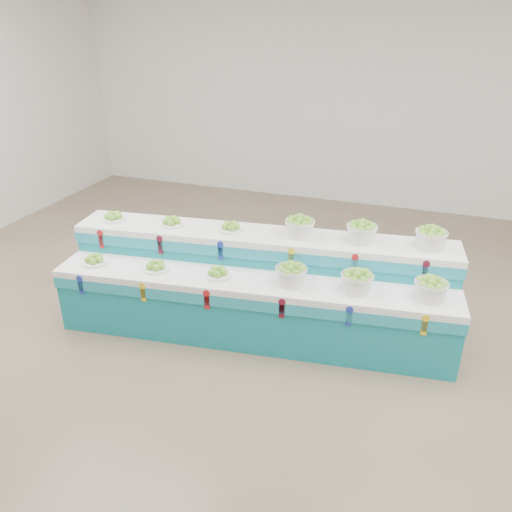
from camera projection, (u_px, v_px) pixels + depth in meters
name	position (u px, v px, depth m)	size (l,w,h in m)	color
ground	(253.00, 357.00, 5.18)	(10.00, 10.00, 0.00)	brown
back_wall	(354.00, 88.00, 8.57)	(10.00, 10.00, 0.00)	silver
display_stand	(256.00, 286.00, 5.47)	(4.15, 1.07, 1.02)	teal
plate_lower_left	(95.00, 259.00, 5.47)	(0.26, 0.26, 0.10)	white
plate_lower_mid	(156.00, 266.00, 5.33)	(0.26, 0.26, 0.10)	white
plate_lower_right	(218.00, 272.00, 5.20)	(0.26, 0.26, 0.10)	white
basket_lower_left	(291.00, 274.00, 5.02)	(0.31, 0.31, 0.23)	silver
basket_lower_mid	(357.00, 281.00, 4.89)	(0.31, 0.31, 0.23)	silver
basket_lower_right	(431.00, 289.00, 4.76)	(0.31, 0.31, 0.23)	silver
plate_upper_left	(114.00, 216.00, 5.79)	(0.26, 0.26, 0.10)	white
plate_upper_mid	(172.00, 221.00, 5.65)	(0.26, 0.26, 0.10)	white
plate_upper_right	(231.00, 226.00, 5.52)	(0.26, 0.26, 0.10)	white
basket_upper_left	(300.00, 226.00, 5.34)	(0.31, 0.31, 0.23)	silver
basket_upper_mid	(362.00, 232.00, 5.22)	(0.31, 0.31, 0.23)	silver
basket_upper_right	(431.00, 238.00, 5.08)	(0.31, 0.31, 0.23)	silver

